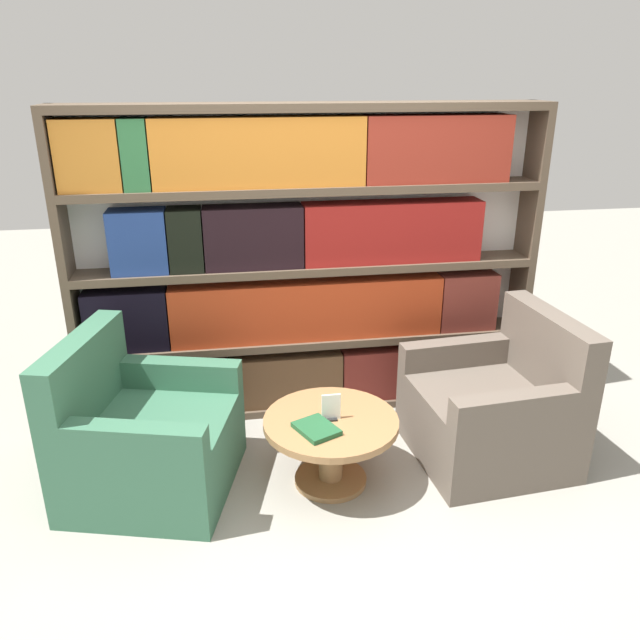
# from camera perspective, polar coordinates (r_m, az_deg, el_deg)

# --- Properties ---
(ground_plane) EXTENTS (14.00, 14.00, 0.00)m
(ground_plane) POSITION_cam_1_polar(r_m,az_deg,el_deg) (3.40, 2.12, -17.59)
(ground_plane) COLOR gray
(bookshelf) EXTENTS (2.98, 0.30, 1.99)m
(bookshelf) POSITION_cam_1_polar(r_m,az_deg,el_deg) (4.01, -1.23, 4.88)
(bookshelf) COLOR silver
(bookshelf) RESTS_ON ground_plane
(armchair_left) EXTENTS (1.02, 1.03, 0.88)m
(armchair_left) POSITION_cam_1_polar(r_m,az_deg,el_deg) (3.58, -15.69, -10.41)
(armchair_left) COLOR #336047
(armchair_left) RESTS_ON ground_plane
(armchair_right) EXTENTS (0.90, 0.90, 0.88)m
(armchair_right) POSITION_cam_1_polar(r_m,az_deg,el_deg) (3.86, 15.66, -7.90)
(armchair_right) COLOR brown
(armchair_right) RESTS_ON ground_plane
(coffee_table) EXTENTS (0.74, 0.74, 0.40)m
(coffee_table) POSITION_cam_1_polar(r_m,az_deg,el_deg) (3.48, 1.00, -10.65)
(coffee_table) COLOR olive
(coffee_table) RESTS_ON ground_plane
(table_sign) EXTENTS (0.10, 0.06, 0.15)m
(table_sign) POSITION_cam_1_polar(r_m,az_deg,el_deg) (3.39, 1.02, -8.12)
(table_sign) COLOR black
(table_sign) RESTS_ON coffee_table
(stray_book) EXTENTS (0.26, 0.28, 0.03)m
(stray_book) POSITION_cam_1_polar(r_m,az_deg,el_deg) (3.31, -0.34, -9.91)
(stray_book) COLOR #1E512D
(stray_book) RESTS_ON coffee_table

